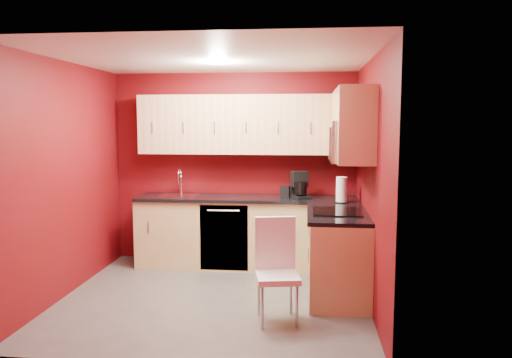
% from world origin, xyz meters
% --- Properties ---
extents(floor, '(3.20, 3.20, 0.00)m').
position_xyz_m(floor, '(0.00, 0.00, 0.00)').
color(floor, '#54504E').
rests_on(floor, ground).
extents(ceiling, '(3.20, 3.20, 0.00)m').
position_xyz_m(ceiling, '(0.00, 0.00, 2.50)').
color(ceiling, white).
rests_on(ceiling, wall_back).
extents(wall_back, '(3.20, 0.00, 3.20)m').
position_xyz_m(wall_back, '(0.00, 1.50, 1.25)').
color(wall_back, '#610912').
rests_on(wall_back, floor).
extents(wall_front, '(3.20, 0.00, 3.20)m').
position_xyz_m(wall_front, '(0.00, -1.50, 1.25)').
color(wall_front, '#610912').
rests_on(wall_front, floor).
extents(wall_left, '(0.00, 3.00, 3.00)m').
position_xyz_m(wall_left, '(-1.60, 0.00, 1.25)').
color(wall_left, '#610912').
rests_on(wall_left, floor).
extents(wall_right, '(0.00, 3.00, 3.00)m').
position_xyz_m(wall_right, '(1.60, 0.00, 1.25)').
color(wall_right, '#610912').
rests_on(wall_right, floor).
extents(base_cabinets_back, '(2.80, 0.60, 0.87)m').
position_xyz_m(base_cabinets_back, '(0.20, 1.20, 0.43)').
color(base_cabinets_back, '#DCC17E').
rests_on(base_cabinets_back, floor).
extents(base_cabinets_right, '(0.60, 1.30, 0.87)m').
position_xyz_m(base_cabinets_right, '(1.30, 0.25, 0.43)').
color(base_cabinets_right, '#DCC17E').
rests_on(base_cabinets_right, floor).
extents(countertop_back, '(2.80, 0.63, 0.04)m').
position_xyz_m(countertop_back, '(0.20, 1.19, 0.89)').
color(countertop_back, black).
rests_on(countertop_back, base_cabinets_back).
extents(countertop_right, '(0.63, 1.27, 0.04)m').
position_xyz_m(countertop_right, '(1.29, 0.23, 0.89)').
color(countertop_right, black).
rests_on(countertop_right, base_cabinets_right).
extents(upper_cabinets_back, '(2.80, 0.35, 0.75)m').
position_xyz_m(upper_cabinets_back, '(0.20, 1.32, 1.83)').
color(upper_cabinets_back, '#E3B780').
rests_on(upper_cabinets_back, wall_back).
extents(upper_cabinets_right, '(0.35, 1.55, 0.75)m').
position_xyz_m(upper_cabinets_right, '(1.42, 0.44, 1.89)').
color(upper_cabinets_right, '#E3B780').
rests_on(upper_cabinets_right, wall_right).
extents(microwave, '(0.42, 0.76, 0.42)m').
position_xyz_m(microwave, '(1.39, 0.20, 1.66)').
color(microwave, silver).
rests_on(microwave, upper_cabinets_right).
extents(cooktop, '(0.50, 0.55, 0.01)m').
position_xyz_m(cooktop, '(1.28, 0.20, 0.92)').
color(cooktop, black).
rests_on(cooktop, countertop_right).
extents(sink, '(0.52, 0.42, 0.35)m').
position_xyz_m(sink, '(-0.70, 1.20, 0.94)').
color(sink, silver).
rests_on(sink, countertop_back).
extents(dishwasher_front, '(0.60, 0.02, 0.82)m').
position_xyz_m(dishwasher_front, '(-0.05, 0.91, 0.43)').
color(dishwasher_front, black).
rests_on(dishwasher_front, base_cabinets_back).
extents(downlight, '(0.20, 0.20, 0.01)m').
position_xyz_m(downlight, '(0.00, 0.30, 2.48)').
color(downlight, white).
rests_on(downlight, ceiling).
extents(coffee_maker, '(0.29, 0.33, 0.33)m').
position_xyz_m(coffee_maker, '(0.89, 1.14, 1.08)').
color(coffee_maker, black).
rests_on(coffee_maker, countertop_back).
extents(napkin_holder, '(0.14, 0.14, 0.13)m').
position_xyz_m(napkin_holder, '(0.69, 1.30, 0.97)').
color(napkin_holder, black).
rests_on(napkin_holder, countertop_back).
extents(paper_towel, '(0.21, 0.21, 0.30)m').
position_xyz_m(paper_towel, '(1.37, 0.85, 1.06)').
color(paper_towel, white).
rests_on(paper_towel, countertop_right).
extents(dining_chair, '(0.46, 0.47, 0.96)m').
position_xyz_m(dining_chair, '(0.70, -0.56, 0.48)').
color(dining_chair, white).
rests_on(dining_chair, floor).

